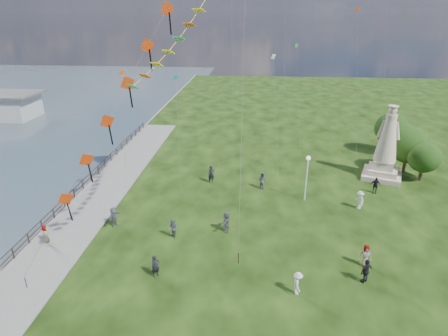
# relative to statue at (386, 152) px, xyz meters

# --- Properties ---
(waterfront) EXTENTS (200.00, 200.00, 1.51)m
(waterfront) POSITION_rel_statue_xyz_m (-30.93, -10.92, -3.15)
(waterfront) COLOR #333F4C
(waterfront) RESTS_ON ground
(statue) EXTENTS (5.13, 5.13, 8.16)m
(statue) POSITION_rel_statue_xyz_m (0.00, 0.00, 0.00)
(statue) COLOR #BCA88E
(statue) RESTS_ON ground
(lamppost) EXTENTS (0.43, 0.43, 4.66)m
(lamppost) POSITION_rel_statue_xyz_m (-9.19, -6.30, 0.28)
(lamppost) COLOR silver
(lamppost) RESTS_ON ground
(tree_row) EXTENTS (4.72, 12.23, 5.45)m
(tree_row) POSITION_rel_statue_xyz_m (3.22, 3.77, 0.12)
(tree_row) COLOR #382314
(tree_row) RESTS_ON ground
(person_0) EXTENTS (0.73, 0.71, 1.68)m
(person_0) POSITION_rel_statue_xyz_m (-20.87, -18.87, -2.24)
(person_0) COLOR black
(person_0) RESTS_ON ground
(person_1) EXTENTS (0.97, 0.97, 1.75)m
(person_1) POSITION_rel_statue_xyz_m (-20.69, -14.04, -2.21)
(person_1) COLOR #595960
(person_1) RESTS_ON ground
(person_2) EXTENTS (0.65, 1.12, 1.66)m
(person_2) POSITION_rel_statue_xyz_m (-11.18, -19.80, -2.25)
(person_2) COLOR silver
(person_2) RESTS_ON ground
(person_3) EXTENTS (1.19, 1.11, 1.84)m
(person_3) POSITION_rel_statue_xyz_m (-6.43, -18.23, -2.16)
(person_3) COLOR black
(person_3) RESTS_ON ground
(person_4) EXTENTS (0.90, 0.62, 1.73)m
(person_4) POSITION_rel_statue_xyz_m (-6.00, -16.38, -2.22)
(person_4) COLOR #595960
(person_4) RESTS_ON ground
(person_5) EXTENTS (1.17, 1.79, 1.78)m
(person_5) POSITION_rel_statue_xyz_m (-26.16, -12.58, -2.19)
(person_5) COLOR #595960
(person_5) RESTS_ON ground
(person_6) EXTENTS (0.82, 0.67, 1.93)m
(person_6) POSITION_rel_statue_xyz_m (-18.84, -2.99, -2.12)
(person_6) COLOR black
(person_6) RESTS_ON ground
(person_7) EXTENTS (1.01, 0.98, 1.80)m
(person_7) POSITION_rel_statue_xyz_m (-13.36, -3.96, -2.18)
(person_7) COLOR #595960
(person_7) RESTS_ON ground
(person_8) EXTENTS (0.87, 1.27, 1.80)m
(person_8) POSITION_rel_statue_xyz_m (-4.29, -7.59, -2.18)
(person_8) COLOR silver
(person_8) RESTS_ON ground
(person_9) EXTENTS (1.13, 0.77, 1.75)m
(person_9) POSITION_rel_statue_xyz_m (-1.89, -4.11, -2.21)
(person_9) COLOR black
(person_9) RESTS_ON ground
(person_10) EXTENTS (0.65, 0.81, 1.45)m
(person_10) POSITION_rel_statue_xyz_m (-30.69, -15.59, -2.36)
(person_10) COLOR #595960
(person_10) RESTS_ON ground
(person_11) EXTENTS (1.12, 1.85, 1.86)m
(person_11) POSITION_rel_statue_xyz_m (-16.42, -12.65, -2.15)
(person_11) COLOR #595960
(person_11) RESTS_ON ground
(red_kite_train) EXTENTS (8.99, 9.35, 17.89)m
(red_kite_train) POSITION_rel_statue_xyz_m (-23.84, -15.30, 8.01)
(red_kite_train) COLOR black
(red_kite_train) RESTS_ON ground
(small_kites) EXTENTS (27.93, 17.41, 27.35)m
(small_kites) POSITION_rel_statue_xyz_m (-12.81, 2.81, 11.03)
(small_kites) COLOR #157683
(small_kites) RESTS_ON ground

